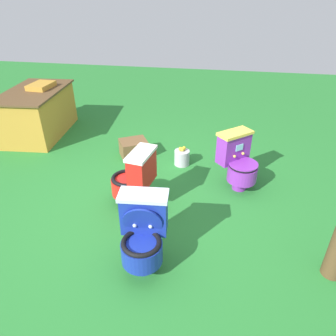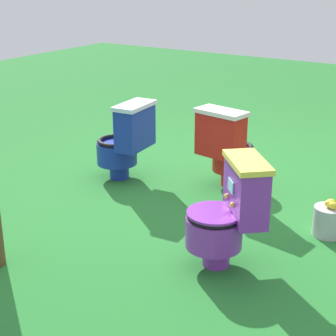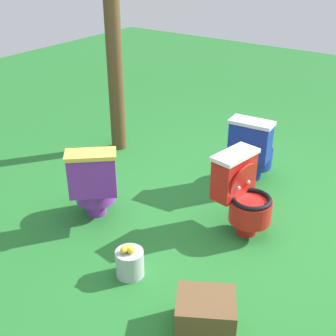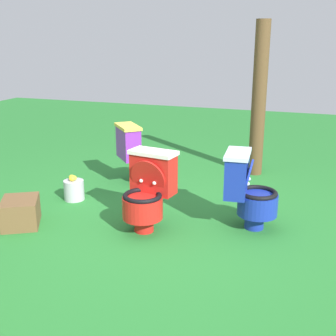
{
  "view_description": "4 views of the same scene",
  "coord_description": "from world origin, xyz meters",
  "px_view_note": "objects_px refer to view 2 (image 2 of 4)",
  "views": [
    {
      "loc": [
        -2.79,
        -0.82,
        2.28
      ],
      "look_at": [
        0.07,
        -0.32,
        0.54
      ],
      "focal_mm": 33.02,
      "sensor_mm": 36.0,
      "label": 1
    },
    {
      "loc": [
        2.06,
        -3.98,
        1.86
      ],
      "look_at": [
        -0.06,
        -0.69,
        0.4
      ],
      "focal_mm": 58.36,
      "sensor_mm": 36.0,
      "label": 2
    },
    {
      "loc": [
        3.14,
        1.46,
        2.36
      ],
      "look_at": [
        0.21,
        -0.62,
        0.47
      ],
      "focal_mm": 47.69,
      "sensor_mm": 36.0,
      "label": 3
    },
    {
      "loc": [
        -1.34,
        3.55,
        1.73
      ],
      "look_at": [
        0.14,
        -0.7,
        0.36
      ],
      "focal_mm": 46.41,
      "sensor_mm": 36.0,
      "label": 4
    }
  ],
  "objects_px": {
    "toilet_purple": "(228,213)",
    "lemon_bucket": "(328,220)",
    "toilet_red": "(227,147)",
    "toilet_blue": "(125,140)"
  },
  "relations": [
    {
      "from": "toilet_red",
      "to": "toilet_purple",
      "type": "distance_m",
      "value": 1.33
    },
    {
      "from": "lemon_bucket",
      "to": "toilet_blue",
      "type": "bearing_deg",
      "value": 177.1
    },
    {
      "from": "toilet_purple",
      "to": "toilet_red",
      "type": "bearing_deg",
      "value": -14.43
    },
    {
      "from": "toilet_purple",
      "to": "lemon_bucket",
      "type": "height_order",
      "value": "toilet_purple"
    },
    {
      "from": "toilet_purple",
      "to": "lemon_bucket",
      "type": "relative_size",
      "value": 2.63
    },
    {
      "from": "toilet_red",
      "to": "toilet_blue",
      "type": "xyz_separation_m",
      "value": [
        -0.87,
        -0.32,
        0.0
      ]
    },
    {
      "from": "toilet_blue",
      "to": "lemon_bucket",
      "type": "xyz_separation_m",
      "value": [
        1.91,
        -0.1,
        -0.26
      ]
    },
    {
      "from": "toilet_purple",
      "to": "lemon_bucket",
      "type": "bearing_deg",
      "value": -71.14
    },
    {
      "from": "toilet_purple",
      "to": "toilet_blue",
      "type": "relative_size",
      "value": 1.0
    },
    {
      "from": "toilet_purple",
      "to": "toilet_blue",
      "type": "bearing_deg",
      "value": 18.07
    }
  ]
}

